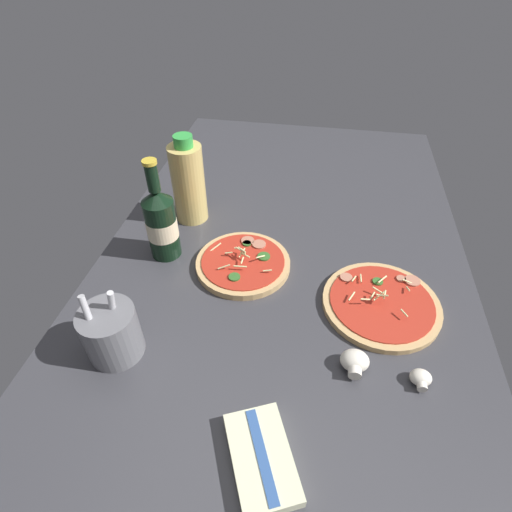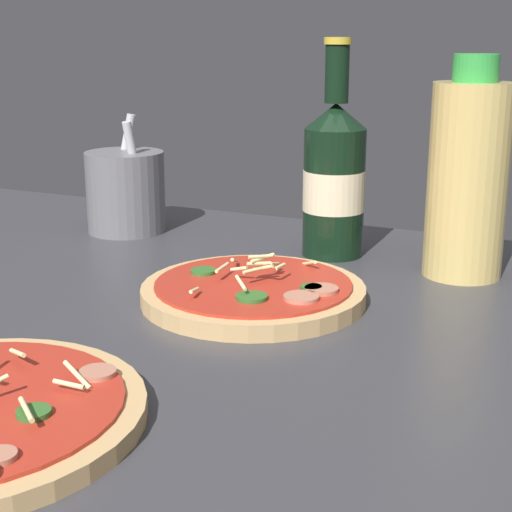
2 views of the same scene
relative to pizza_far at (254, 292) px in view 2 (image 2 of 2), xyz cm
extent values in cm
cube|color=#38383D|center=(3.67, -9.06, -2.24)|extent=(160.00, 90.00, 2.50)
cylinder|color=#336628|center=(-1.69, -31.40, 0.91)|extent=(2.34, 2.34, 0.40)
cylinder|color=#B7755B|center=(0.14, -36.68, 0.91)|extent=(2.11, 2.11, 0.40)
cylinder|color=#B7755B|center=(-1.59, -24.37, 0.91)|extent=(2.79, 2.79, 0.40)
cylinder|color=beige|center=(-8.11, -25.45, 1.76)|extent=(2.48, 1.52, 0.78)
cylinder|color=beige|center=(-2.18, -26.01, 1.28)|extent=(3.14, 1.39, 1.46)
cylinder|color=beige|center=(-1.49, -32.30, 1.59)|extent=(2.82, 2.27, 0.50)
cylinder|color=beige|center=(-1.72, -27.58, 1.32)|extent=(2.56, 0.44, 0.41)
cylinder|color=tan|center=(-0.06, 0.02, -0.15)|extent=(22.68, 22.68, 1.68)
cylinder|color=#B22D1E|center=(-0.06, 0.02, 0.84)|extent=(19.96, 19.96, 0.30)
cylinder|color=#B7755B|center=(6.23, -2.80, 1.19)|extent=(3.41, 3.41, 0.40)
cylinder|color=#336628|center=(-6.17, 0.79, 1.19)|extent=(2.67, 2.67, 0.40)
cylinder|color=#336628|center=(1.94, -4.70, 1.19)|extent=(3.05, 3.05, 0.40)
cylinder|color=#B7755B|center=(7.15, 0.24, 1.19)|extent=(3.32, 3.32, 0.40)
cylinder|color=#336628|center=(6.06, 0.26, 1.19)|extent=(2.16, 2.16, 0.40)
cylinder|color=beige|center=(-3.52, -0.05, 2.16)|extent=(0.60, 3.10, 0.38)
cylinder|color=beige|center=(0.53, 0.11, 3.04)|extent=(2.12, 1.93, 0.49)
cylinder|color=beige|center=(3.11, 7.51, 1.40)|extent=(2.51, 2.54, 1.41)
cylinder|color=beige|center=(0.26, -0.42, 2.47)|extent=(1.56, 2.59, 0.39)
cylinder|color=beige|center=(0.67, 0.67, 3.48)|extent=(1.61, 2.75, 0.61)
cylinder|color=beige|center=(-3.99, 3.75, 1.86)|extent=(1.18, 2.88, 1.28)
cylinder|color=beige|center=(0.84, 0.46, 2.53)|extent=(2.69, 1.30, 1.23)
cylinder|color=beige|center=(-1.58, -0.12, 2.28)|extent=(1.97, 0.53, 0.83)
cylinder|color=beige|center=(0.78, 3.65, 2.08)|extent=(0.50, 1.89, 0.78)
cylinder|color=beige|center=(0.60, 0.36, 3.71)|extent=(1.93, 2.31, 0.52)
cylinder|color=beige|center=(-3.28, -6.39, 1.67)|extent=(0.69, 2.08, 0.66)
cylinder|color=beige|center=(2.19, 1.59, 2.53)|extent=(0.49, 1.95, 0.42)
cylinder|color=beige|center=(0.53, -4.08, 2.22)|extent=(2.08, 2.07, 0.95)
cylinder|color=black|center=(1.48, 19.88, 6.69)|extent=(7.38, 7.38, 15.36)
cone|color=black|center=(1.48, 19.88, 15.85)|extent=(7.38, 7.38, 2.97)
cylinder|color=black|center=(1.48, 19.88, 20.63)|extent=(2.80, 2.80, 6.60)
cylinder|color=gold|center=(1.48, 19.88, 24.33)|extent=(3.22, 3.22, 0.80)
cylinder|color=beige|center=(1.48, 19.88, 7.00)|extent=(7.45, 7.45, 4.91)
cylinder|color=#D6B766|center=(17.40, 17.95, 9.61)|extent=(8.68, 8.68, 21.20)
cylinder|color=green|center=(17.40, 17.95, 21.65)|extent=(4.78, 4.78, 2.89)
cylinder|color=slate|center=(-28.06, 19.52, 4.44)|extent=(10.60, 10.60, 10.87)
cylinder|color=#BCBCC1|center=(-26.22, 19.00, 8.76)|extent=(1.99, 3.31, 10.85)
cylinder|color=#BCBCC1|center=(-29.51, 21.71, 9.03)|extent=(3.69, 3.01, 11.33)
camera|label=1|loc=(-69.06, -15.31, 65.09)|focal=28.00mm
camera|label=2|loc=(31.31, -68.22, 25.20)|focal=55.00mm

